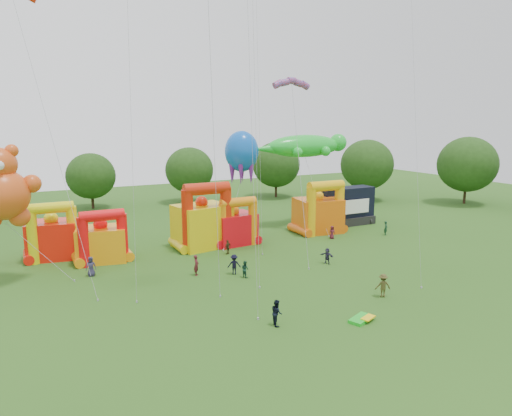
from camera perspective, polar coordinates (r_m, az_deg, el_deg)
name	(u,v)px	position (r m, az deg, el deg)	size (l,w,h in m)	color
ground	(357,348)	(30.62, 12.55, -16.77)	(160.00, 160.00, 0.00)	#275016
tree_ring	(340,253)	(28.04, 10.46, -5.50)	(121.16, 123.24, 12.07)	#352314
bouncy_castle_0	(53,237)	(51.53, -24.07, -3.28)	(5.36, 4.59, 6.08)	red
bouncy_castle_1	(102,241)	(48.76, -18.71, -3.93)	(5.43, 4.70, 5.49)	orange
bouncy_castle_2	(203,223)	(51.43, -6.64, -1.82)	(6.42, 5.49, 7.52)	#D8B70B
bouncy_castle_3	(234,226)	(52.67, -2.73, -2.23)	(5.02, 4.17, 5.62)	red
bouncy_castle_4	(319,212)	(58.59, 7.91, -0.56)	(6.09, 5.18, 6.78)	#E05C0C
stage_trailer	(345,207)	(63.60, 11.12, 0.17)	(8.05, 3.17, 5.17)	black
teddy_bear_kite	(16,212)	(44.13, -27.84, -0.43)	(8.12, 4.39, 12.23)	#D64C17
gecko_kite	(308,160)	(60.69, 6.52, 5.94)	(14.54, 9.50, 12.38)	green
octopus_kite	(235,195)	(54.61, -2.58, 1.59)	(7.77, 9.05, 12.95)	blue
parafoil_kites	(109,146)	(40.89, -17.90, 7.36)	(29.04, 13.67, 27.05)	red
diamond_kites	(260,78)	(40.77, 0.49, 15.91)	(24.96, 21.54, 40.38)	#ED0B43
folded_kite_bundle	(362,319)	(34.37, 13.09, -13.35)	(2.23, 1.68, 0.31)	green
spectator_0	(91,267)	(44.74, -19.93, -6.89)	(0.90, 0.59, 1.85)	#2B2742
spectator_1	(196,265)	(42.70, -7.47, -7.10)	(0.71, 0.46, 1.94)	#50171D
spectator_2	(245,269)	(41.88, -1.38, -7.64)	(0.75, 0.59, 1.55)	#163929
spectator_3	(234,264)	(42.66, -2.75, -7.06)	(1.23, 0.71, 1.90)	black
spectator_4	(228,247)	(48.98, -3.54, -4.89)	(0.92, 0.38, 1.57)	#392E17
spectator_5	(327,256)	(46.29, 8.89, -5.93)	(1.48, 0.47, 1.60)	#2A263F
spectator_6	(332,232)	(55.93, 9.49, -3.02)	(0.77, 0.50, 1.57)	#521723
spectator_7	(386,228)	(59.14, 15.92, -2.44)	(0.64, 0.42, 1.77)	#163823
spectator_8	(277,313)	(32.59, 2.61, -12.93)	(0.90, 0.70, 1.86)	black
spectator_9	(383,286)	(38.74, 15.58, -9.32)	(1.25, 0.72, 1.94)	#413B1A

